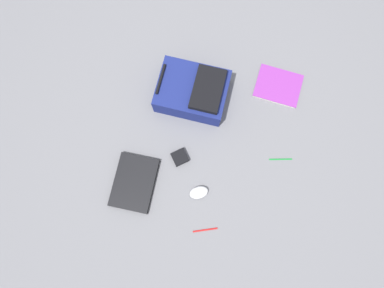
{
  "coord_description": "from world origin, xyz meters",
  "views": [
    {
      "loc": [
        -0.43,
        -0.03,
        1.76
      ],
      "look_at": [
        -0.04,
        0.03,
        0.02
      ],
      "focal_mm": 29.04,
      "sensor_mm": 36.0,
      "label": 1
    }
  ],
  "objects_px": {
    "pen_black": "(205,230)",
    "backpack": "(193,91)",
    "laptop": "(134,182)",
    "pen_blue": "(281,159)",
    "book_red": "(278,86)",
    "computer_mouse": "(199,192)",
    "earbud_pouch": "(180,157)"
  },
  "relations": [
    {
      "from": "book_red",
      "to": "backpack",
      "type": "bearing_deg",
      "value": 105.89
    },
    {
      "from": "book_red",
      "to": "pen_blue",
      "type": "height_order",
      "value": "book_red"
    },
    {
      "from": "laptop",
      "to": "computer_mouse",
      "type": "relative_size",
      "value": 3.05
    },
    {
      "from": "book_red",
      "to": "computer_mouse",
      "type": "distance_m",
      "value": 0.8
    },
    {
      "from": "backpack",
      "to": "computer_mouse",
      "type": "xyz_separation_m",
      "value": [
        -0.56,
        -0.12,
        -0.06
      ]
    },
    {
      "from": "book_red",
      "to": "pen_black",
      "type": "height_order",
      "value": "book_red"
    },
    {
      "from": "backpack",
      "to": "laptop",
      "type": "bearing_deg",
      "value": 156.65
    },
    {
      "from": "backpack",
      "to": "earbud_pouch",
      "type": "bearing_deg",
      "value": 177.55
    },
    {
      "from": "pen_black",
      "to": "backpack",
      "type": "bearing_deg",
      "value": 13.9
    },
    {
      "from": "backpack",
      "to": "pen_blue",
      "type": "xyz_separation_m",
      "value": [
        -0.3,
        -0.56,
        -0.07
      ]
    },
    {
      "from": "book_red",
      "to": "pen_blue",
      "type": "xyz_separation_m",
      "value": [
        -0.44,
        -0.06,
        -0.01
      ]
    },
    {
      "from": "book_red",
      "to": "computer_mouse",
      "type": "height_order",
      "value": "computer_mouse"
    },
    {
      "from": "laptop",
      "to": "pen_black",
      "type": "height_order",
      "value": "laptop"
    },
    {
      "from": "backpack",
      "to": "computer_mouse",
      "type": "relative_size",
      "value": 4.0
    },
    {
      "from": "backpack",
      "to": "book_red",
      "type": "relative_size",
      "value": 1.43
    },
    {
      "from": "laptop",
      "to": "earbud_pouch",
      "type": "xyz_separation_m",
      "value": [
        0.18,
        -0.23,
        -0.0
      ]
    },
    {
      "from": "book_red",
      "to": "pen_blue",
      "type": "relative_size",
      "value": 2.24
    },
    {
      "from": "computer_mouse",
      "to": "earbud_pouch",
      "type": "relative_size",
      "value": 1.27
    },
    {
      "from": "laptop",
      "to": "backpack",
      "type": "bearing_deg",
      "value": -23.35
    },
    {
      "from": "backpack",
      "to": "laptop",
      "type": "xyz_separation_m",
      "value": [
        -0.57,
        0.24,
        -0.06
      ]
    },
    {
      "from": "earbud_pouch",
      "to": "laptop",
      "type": "bearing_deg",
      "value": 128.69
    },
    {
      "from": "laptop",
      "to": "pen_blue",
      "type": "distance_m",
      "value": 0.84
    },
    {
      "from": "pen_black",
      "to": "computer_mouse",
      "type": "bearing_deg",
      "value": 18.81
    },
    {
      "from": "laptop",
      "to": "pen_black",
      "type": "relative_size",
      "value": 2.35
    },
    {
      "from": "computer_mouse",
      "to": "backpack",
      "type": "bearing_deg",
      "value": 166.69
    },
    {
      "from": "laptop",
      "to": "earbud_pouch",
      "type": "bearing_deg",
      "value": -51.31
    },
    {
      "from": "backpack",
      "to": "pen_blue",
      "type": "bearing_deg",
      "value": -118.37
    },
    {
      "from": "pen_blue",
      "to": "pen_black",
      "type": "bearing_deg",
      "value": 141.1
    },
    {
      "from": "earbud_pouch",
      "to": "pen_blue",
      "type": "bearing_deg",
      "value": -81.74
    },
    {
      "from": "pen_black",
      "to": "laptop",
      "type": "bearing_deg",
      "value": 66.13
    },
    {
      "from": "backpack",
      "to": "pen_black",
      "type": "xyz_separation_m",
      "value": [
        -0.76,
        -0.19,
        -0.07
      ]
    },
    {
      "from": "backpack",
      "to": "laptop",
      "type": "distance_m",
      "value": 0.62
    }
  ]
}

